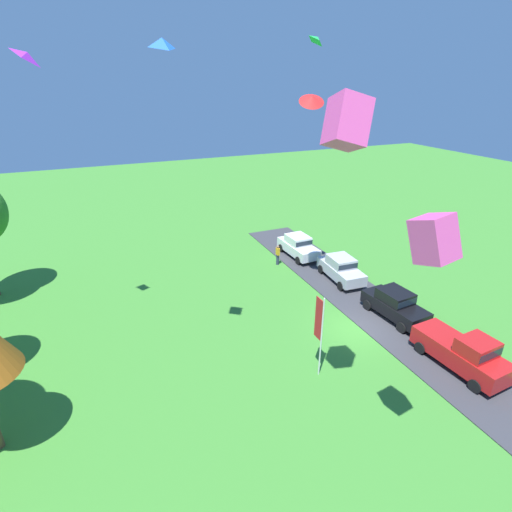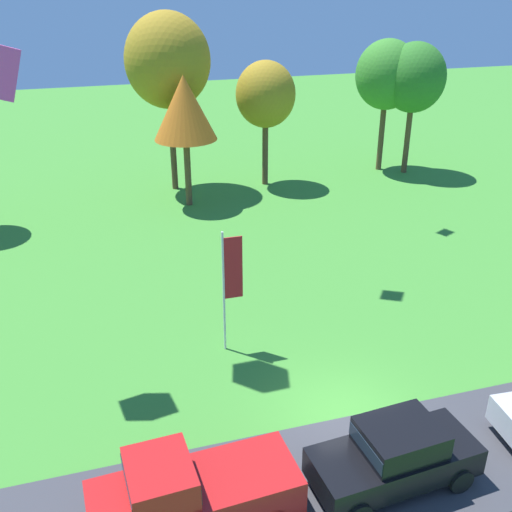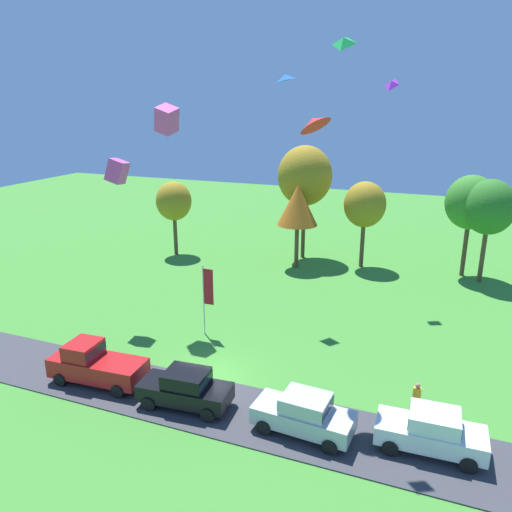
# 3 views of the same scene
# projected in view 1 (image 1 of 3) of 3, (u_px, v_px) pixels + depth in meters

# --- Properties ---
(ground_plane) EXTENTS (120.00, 120.00, 0.00)m
(ground_plane) POSITION_uv_depth(u_px,v_px,m) (358.00, 328.00, 24.77)
(ground_plane) COLOR #3D842D
(pavement_strip) EXTENTS (36.00, 4.40, 0.06)m
(pavement_strip) POSITION_uv_depth(u_px,v_px,m) (388.00, 319.00, 25.61)
(pavement_strip) COLOR #38383D
(pavement_strip) RESTS_ON ground
(car_pickup_far_end) EXTENTS (5.10, 2.28, 2.14)m
(car_pickup_far_end) POSITION_uv_depth(u_px,v_px,m) (464.00, 352.00, 20.84)
(car_pickup_far_end) COLOR red
(car_pickup_far_end) RESTS_ON ground
(car_sedan_near_entrance) EXTENTS (4.52, 2.22, 1.84)m
(car_sedan_near_entrance) POSITION_uv_depth(u_px,v_px,m) (395.00, 303.00, 25.47)
(car_sedan_near_entrance) COLOR black
(car_sedan_near_entrance) RESTS_ON ground
(car_sedan_by_flagpole) EXTENTS (4.51, 2.20, 1.84)m
(car_sedan_by_flagpole) POSITION_uv_depth(u_px,v_px,m) (341.00, 268.00, 30.28)
(car_sedan_by_flagpole) COLOR #B7B7BC
(car_sedan_by_flagpole) RESTS_ON ground
(car_sedan_mid_row) EXTENTS (4.45, 2.06, 1.84)m
(car_sedan_mid_row) POSITION_uv_depth(u_px,v_px,m) (298.00, 245.00, 34.37)
(car_sedan_mid_row) COLOR white
(car_sedan_mid_row) RESTS_ON ground
(person_on_lawn) EXTENTS (0.36, 0.24, 1.71)m
(person_on_lawn) POSITION_uv_depth(u_px,v_px,m) (278.00, 255.00, 32.94)
(person_on_lawn) COLOR #2D334C
(person_on_lawn) RESTS_ON ground
(flag_banner) EXTENTS (0.71, 0.08, 4.57)m
(flag_banner) POSITION_uv_depth(u_px,v_px,m) (320.00, 325.00, 19.93)
(flag_banner) COLOR silver
(flag_banner) RESTS_ON ground
(kite_delta_topmost) EXTENTS (1.88, 1.90, 1.11)m
(kite_delta_topmost) POSITION_uv_depth(u_px,v_px,m) (312.00, 99.00, 23.04)
(kite_delta_topmost) COLOR red
(kite_box_over_trees) EXTENTS (1.59, 1.55, 1.98)m
(kite_box_over_trees) POSITION_uv_depth(u_px,v_px,m) (347.00, 122.00, 12.43)
(kite_box_over_trees) COLOR #EA4C9E
(kite_box_low_drifter) EXTENTS (1.44, 1.22, 1.68)m
(kite_box_low_drifter) POSITION_uv_depth(u_px,v_px,m) (434.00, 239.00, 11.76)
(kite_box_low_drifter) COLOR #EA4C9E
(kite_diamond_mid_center) EXTENTS (1.12, 1.02, 0.52)m
(kite_diamond_mid_center) POSITION_uv_depth(u_px,v_px,m) (162.00, 43.00, 14.96)
(kite_diamond_mid_center) COLOR blue
(kite_diamond_high_right) EXTENTS (0.93, 1.16, 0.84)m
(kite_diamond_high_right) POSITION_uv_depth(u_px,v_px,m) (28.00, 56.00, 18.20)
(kite_diamond_high_right) COLOR purple
(kite_diamond_high_left) EXTENTS (0.81, 0.85, 0.63)m
(kite_diamond_high_left) POSITION_uv_depth(u_px,v_px,m) (318.00, 39.00, 23.25)
(kite_diamond_high_left) COLOR green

